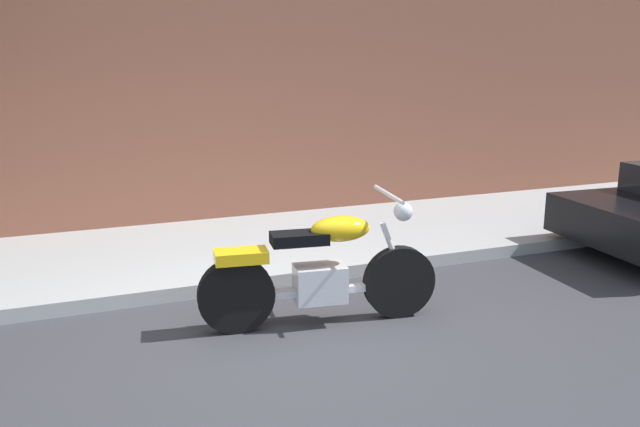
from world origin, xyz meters
TOP-DOWN VIEW (x-y plane):
  - ground_plane at (0.00, 0.00)m, footprint 60.00×60.00m
  - sidewalk at (0.00, 2.51)m, footprint 19.11×2.55m
  - motorcycle at (0.42, 0.25)m, footprint 2.10×0.72m

SIDE VIEW (x-z plane):
  - ground_plane at x=0.00m, z-range 0.00..0.00m
  - sidewalk at x=0.00m, z-range 0.00..0.14m
  - motorcycle at x=0.42m, z-range -0.10..1.05m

